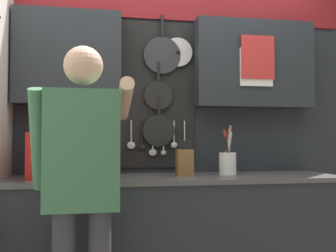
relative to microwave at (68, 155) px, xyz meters
The scene contains 6 objects.
base_cabinet_counter 0.95m from the microwave, ahead, with size 2.25×0.59×0.94m.
back_wall_unit 0.87m from the microwave, 16.92° to the left, with size 2.82×0.23×2.53m.
microwave is the anchor object (origin of this frame).
knife_block 0.79m from the microwave, ahead, with size 0.12×0.16×0.25m.
utensil_crock 1.10m from the microwave, ahead, with size 0.12×0.12×0.35m.
person 0.55m from the microwave, 77.03° to the right, with size 0.54×0.65×1.68m.
Camera 1 is at (-0.49, -2.50, 1.19)m, focal length 40.00 mm.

